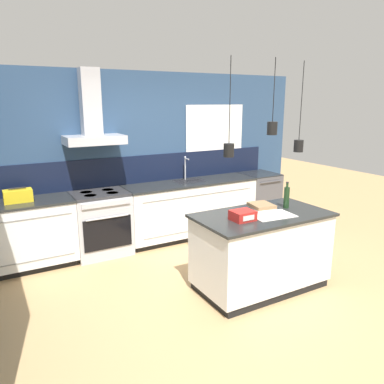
{
  "coord_description": "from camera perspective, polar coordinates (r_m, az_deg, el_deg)",
  "views": [
    {
      "loc": [
        -2.26,
        -3.4,
        2.17
      ],
      "look_at": [
        -0.01,
        0.57,
        1.05
      ],
      "focal_mm": 35.0,
      "sensor_mm": 36.0,
      "label": 1
    }
  ],
  "objects": [
    {
      "name": "paper_pile",
      "position": [
        4.3,
        12.16,
        -3.49
      ],
      "size": [
        0.51,
        0.36,
        0.01
      ],
      "color": "silver",
      "rests_on": "kitchen_island"
    },
    {
      "name": "wall_back",
      "position": [
        5.88,
        -7.29,
        5.73
      ],
      "size": [
        5.6,
        2.41,
        2.6
      ],
      "color": "navy",
      "rests_on": "ground_plane"
    },
    {
      "name": "kitchen_island",
      "position": [
        4.49,
        10.46,
        -8.8
      ],
      "size": [
        1.56,
        0.85,
        0.91
      ],
      "color": "black",
      "rests_on": "ground_plane"
    },
    {
      "name": "ground_plane",
      "position": [
        4.62,
        3.67,
        -14.23
      ],
      "size": [
        16.0,
        16.0,
        0.0
      ],
      "primitive_type": "plane",
      "color": "tan",
      "rests_on": "ground"
    },
    {
      "name": "red_supply_box",
      "position": [
        4.07,
        7.74,
        -3.56
      ],
      "size": [
        0.24,
        0.21,
        0.11
      ],
      "color": "red",
      "rests_on": "kitchen_island"
    },
    {
      "name": "yellow_toolbox",
      "position": [
        5.23,
        -24.99,
        -0.53
      ],
      "size": [
        0.34,
        0.18,
        0.19
      ],
      "color": "gold",
      "rests_on": "counter_run_left"
    },
    {
      "name": "oven_range",
      "position": [
        5.54,
        -13.67,
        -4.64
      ],
      "size": [
        0.77,
        0.66,
        0.91
      ],
      "color": "#B5B5BA",
      "rests_on": "ground_plane"
    },
    {
      "name": "counter_run_sink",
      "position": [
        6.08,
        -0.22,
        -2.51
      ],
      "size": [
        2.2,
        0.64,
        1.29
      ],
      "color": "black",
      "rests_on": "ground_plane"
    },
    {
      "name": "counter_run_left",
      "position": [
        5.39,
        -23.37,
        -5.87
      ],
      "size": [
        1.12,
        0.64,
        0.91
      ],
      "color": "black",
      "rests_on": "ground_plane"
    },
    {
      "name": "book_stack",
      "position": [
        4.47,
        10.56,
        -2.27
      ],
      "size": [
        0.29,
        0.33,
        0.08
      ],
      "color": "silver",
      "rests_on": "kitchen_island"
    },
    {
      "name": "bottle_on_island",
      "position": [
        4.62,
        14.21,
        -0.74
      ],
      "size": [
        0.07,
        0.07,
        0.32
      ],
      "color": "#193319",
      "rests_on": "kitchen_island"
    },
    {
      "name": "dishwasher",
      "position": [
        6.85,
        10.0,
        -0.92
      ],
      "size": [
        0.61,
        0.65,
        0.91
      ],
      "color": "#4C4C51",
      "rests_on": "ground_plane"
    }
  ]
}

